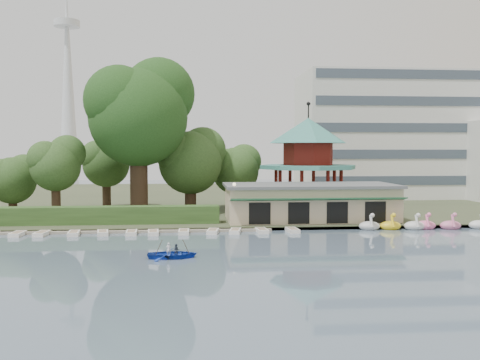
{
  "coord_description": "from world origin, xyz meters",
  "views": [
    {
      "loc": [
        -2.77,
        -35.23,
        7.96
      ],
      "look_at": [
        2.0,
        18.0,
        5.0
      ],
      "focal_mm": 40.0,
      "sensor_mm": 36.0,
      "label": 1
    }
  ],
  "objects": [
    {
      "name": "swan_boats",
      "position": [
        20.38,
        16.62,
        0.4
      ],
      "size": [
        13.61,
        2.06,
        1.92
      ],
      "color": "silver",
      "rests_on": "ground"
    },
    {
      "name": "shore",
      "position": [
        0.0,
        52.0,
        0.2
      ],
      "size": [
        220.0,
        70.0,
        0.4
      ],
      "primitive_type": "cube",
      "color": "#424930",
      "rests_on": "ground"
    },
    {
      "name": "dock",
      "position": [
        -12.0,
        17.2,
        0.12
      ],
      "size": [
        34.0,
        1.6,
        0.24
      ],
      "primitive_type": "cube",
      "color": "gray",
      "rests_on": "ground"
    },
    {
      "name": "pavilion",
      "position": [
        12.0,
        32.0,
        7.48
      ],
      "size": [
        12.4,
        12.4,
        13.5
      ],
      "color": "#C9B291",
      "rests_on": "shore"
    },
    {
      "name": "embankment",
      "position": [
        0.0,
        17.3,
        0.15
      ],
      "size": [
        220.0,
        0.6,
        0.3
      ],
      "primitive_type": "cube",
      "color": "gray",
      "rests_on": "ground"
    },
    {
      "name": "moored_rowboats",
      "position": [
        -10.08,
        15.83,
        0.18
      ],
      "size": [
        35.15,
        2.74,
        0.36
      ],
      "color": "white",
      "rests_on": "ground"
    },
    {
      "name": "big_tree",
      "position": [
        -8.84,
        28.19,
        12.75
      ],
      "size": [
        12.6,
        11.74,
        18.64
      ],
      "color": "#3A281C",
      "rests_on": "shore"
    },
    {
      "name": "office_building",
      "position": [
        32.67,
        49.0,
        9.73
      ],
      "size": [
        38.0,
        18.0,
        20.0
      ],
      "color": "silver",
      "rests_on": "shore"
    },
    {
      "name": "ground_plane",
      "position": [
        0.0,
        0.0,
        0.0
      ],
      "size": [
        220.0,
        220.0,
        0.0
      ],
      "primitive_type": "plane",
      "color": "slate",
      "rests_on": "ground"
    },
    {
      "name": "boathouse",
      "position": [
        10.0,
        21.97,
        2.37
      ],
      "size": [
        18.6,
        9.39,
        3.9
      ],
      "color": "#C9B291",
      "rests_on": "shore"
    },
    {
      "name": "broadcast_tower",
      "position": [
        -42.0,
        140.0,
        33.98
      ],
      "size": [
        8.0,
        8.0,
        96.0
      ],
      "color": "silver",
      "rests_on": "ground"
    },
    {
      "name": "rowboat_with_passengers",
      "position": [
        -4.25,
        4.25,
        0.53
      ],
      "size": [
        5.22,
        3.78,
        2.01
      ],
      "color": "#183AAC",
      "rests_on": "ground"
    },
    {
      "name": "hedge",
      "position": [
        -15.0,
        20.5,
        1.3
      ],
      "size": [
        30.0,
        2.0,
        1.8
      ],
      "primitive_type": "cube",
      "color": "#345524",
      "rests_on": "shore"
    },
    {
      "name": "lamp_post",
      "position": [
        1.5,
        19.0,
        3.34
      ],
      "size": [
        0.36,
        0.36,
        4.28
      ],
      "color": "black",
      "rests_on": "shore"
    },
    {
      "name": "small_trees",
      "position": [
        -10.73,
        31.92,
        6.34
      ],
      "size": [
        39.48,
        16.07,
        10.56
      ],
      "color": "#3A281C",
      "rests_on": "shore"
    }
  ]
}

